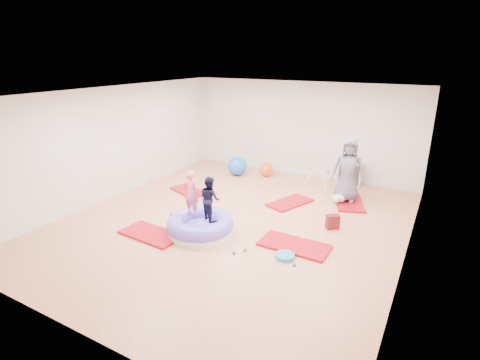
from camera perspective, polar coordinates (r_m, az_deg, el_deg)
The scene contains 19 objects.
room at distance 7.85m, azimuth -1.07°, elevation 2.84°, with size 7.01×8.01×2.81m.
gym_mat_front_left at distance 7.98m, azimuth -13.42°, elevation -8.02°, with size 1.31×0.65×0.05m, color #9B1310.
gym_mat_mid_left at distance 10.20m, azimuth -7.83°, elevation -1.68°, with size 1.10×0.55×0.05m, color #9B1310.
gym_mat_center_back at distance 9.41m, azimuth 7.59°, elevation -3.44°, with size 1.17×0.59×0.05m, color #9B1310.
gym_mat_right at distance 7.41m, azimuth 8.26°, elevation -9.84°, with size 1.34×0.67×0.06m, color #9B1310.
gym_mat_rear_right at distance 9.75m, azimuth 16.28°, elevation -3.23°, with size 1.27×0.64×0.05m, color #9B1310.
inflatable_cushion at distance 7.81m, azimuth -6.06°, elevation -7.01°, with size 1.38×1.38×0.44m.
child_pink at distance 7.72m, azimuth -7.42°, elevation -1.63°, with size 0.35×0.23×0.96m, color #E0607D.
child_navy at distance 7.46m, azimuth -4.63°, elevation -2.48°, with size 0.44×0.35×0.91m, color black.
adult_caregiver at distance 9.52m, azimuth 16.14°, elevation 1.50°, with size 0.78×0.50×1.59m, color #555367.
infant at distance 9.55m, azimuth 14.71°, elevation -2.72°, with size 0.34×0.35×0.20m.
ball_pit_balls at distance 7.87m, azimuth -1.88°, elevation -7.81°, with size 3.34×2.01×0.07m.
exercise_ball_blue at distance 11.43m, azimuth -0.42°, elevation 2.18°, with size 0.59×0.59×0.59m, color blue.
exercise_ball_orange at distance 11.39m, azimuth 4.01°, elevation 1.62°, with size 0.41×0.41×0.41m, color #FF5119.
infant_play_gym at distance 10.58m, azimuth 11.89°, elevation 0.69°, with size 0.67×0.64×0.52m.
cube_shelf at distance 11.02m, azimuth 16.40°, elevation 0.96°, with size 0.66×0.33×0.66m.
balance_disc at distance 7.01m, azimuth 6.83°, elevation -11.44°, with size 0.36×0.36×0.08m, color teal.
backpack at distance 8.24m, azimuth 13.93°, elevation -6.19°, with size 0.27×0.16×0.31m, color #9A0207.
yellow_toy at distance 7.98m, azimuth -12.17°, elevation -7.99°, with size 0.21×0.21×0.03m, color gold.
Camera 1 is at (3.82, -6.51, 3.55)m, focal length 28.00 mm.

